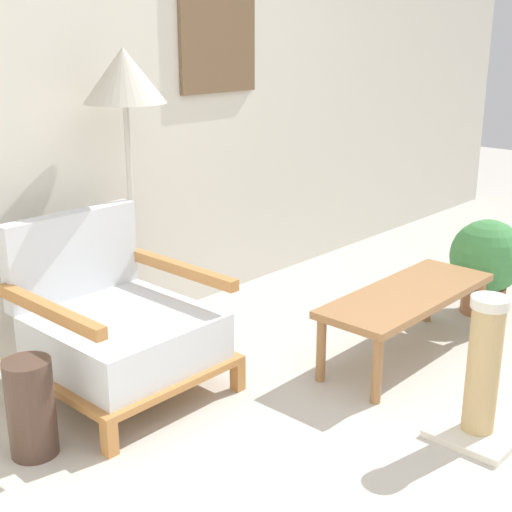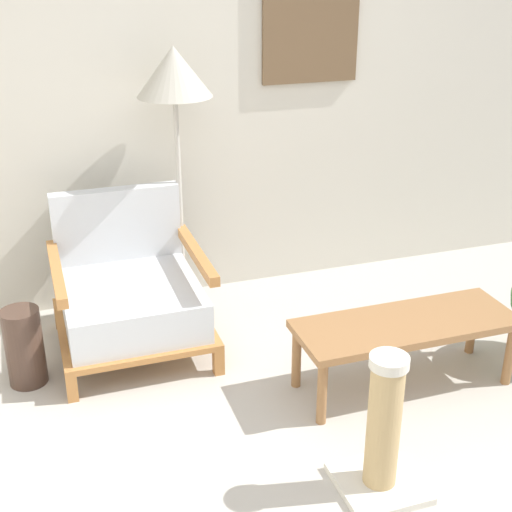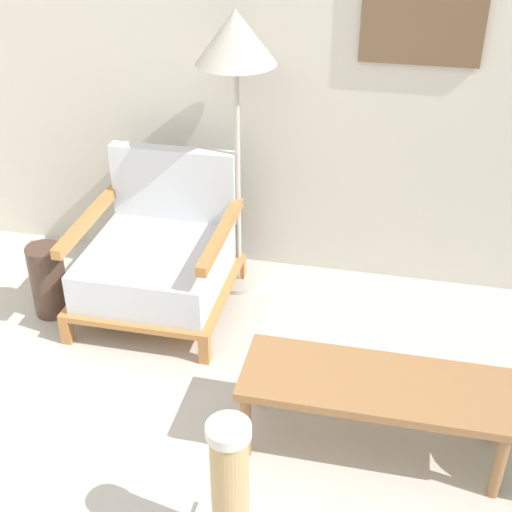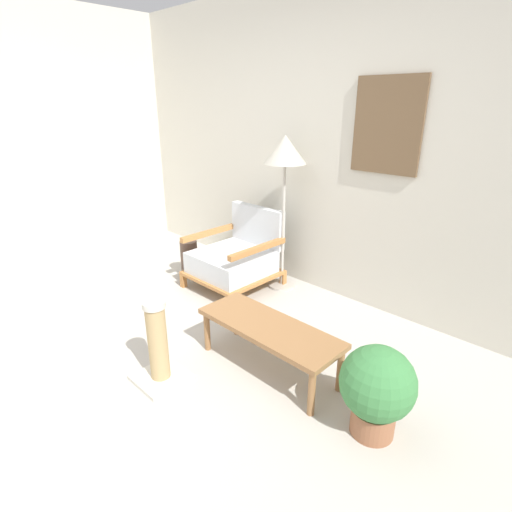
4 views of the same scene
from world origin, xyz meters
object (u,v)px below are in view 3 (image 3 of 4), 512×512
Objects in this scene: armchair at (158,256)px; scratching_post at (230,502)px; vase at (48,280)px; floor_lamp at (236,53)px; coffee_table at (375,389)px.

scratching_post is at bearing -62.15° from armchair.
armchair is 0.57m from vase.
scratching_post is at bearing -77.32° from floor_lamp.
vase is (-0.53, -0.18, -0.11)m from armchair.
scratching_post is (0.37, -1.65, -1.02)m from floor_lamp.
floor_lamp reaches higher than armchair.
vase is 0.66× the size of scratching_post.
vase is at bearing 136.68° from scratching_post.
vase is 1.71m from scratching_post.
armchair is 1.31× the size of scratching_post.
floor_lamp is 1.45m from vase.
scratching_post is at bearing -125.83° from coffee_table.
armchair is 1.53m from scratching_post.
floor_lamp is 1.97m from scratching_post.
floor_lamp is (0.34, 0.30, 0.95)m from armchair.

